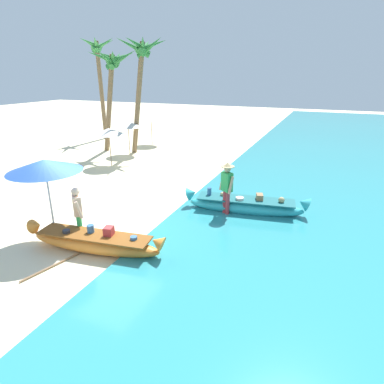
# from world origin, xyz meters

# --- Properties ---
(ground_plane) EXTENTS (80.00, 80.00, 0.00)m
(ground_plane) POSITION_xyz_m (0.00, 0.00, 0.00)
(ground_plane) COLOR beige
(boat_orange_foreground) EXTENTS (3.95, 1.14, 0.78)m
(boat_orange_foreground) POSITION_xyz_m (0.47, -1.06, 0.29)
(boat_orange_foreground) COLOR orange
(boat_orange_foreground) RESTS_ON ground
(boat_cyan_midground) EXTENTS (4.12, 1.30, 0.83)m
(boat_cyan_midground) POSITION_xyz_m (3.50, 2.93, 0.30)
(boat_cyan_midground) COLOR #33B2BC
(boat_cyan_midground) RESTS_ON ground
(person_vendor_hatted) EXTENTS (0.57, 0.48, 1.83)m
(person_vendor_hatted) POSITION_xyz_m (2.95, 2.52, 1.06)
(person_vendor_hatted) COLOR #B2383D
(person_vendor_hatted) RESTS_ON ground
(person_tourist_customer) EXTENTS (0.52, 0.52, 1.59)m
(person_tourist_customer) POSITION_xyz_m (-0.30, -0.71, 0.89)
(person_tourist_customer) COLOR green
(person_tourist_customer) RESTS_ON ground
(patio_umbrella_large) EXTENTS (1.94, 1.94, 2.34)m
(patio_umbrella_large) POSITION_xyz_m (-1.04, -0.92, 2.16)
(patio_umbrella_large) COLOR #B7B7BC
(patio_umbrella_large) RESTS_ON ground
(parasol_row_0) EXTENTS (1.60, 1.60, 1.91)m
(parasol_row_0) POSITION_xyz_m (-4.36, 6.30, 1.75)
(parasol_row_0) COLOR #8E6B47
(parasol_row_0) RESTS_ON ground
(parasol_row_1) EXTENTS (1.60, 1.60, 1.91)m
(parasol_row_1) POSITION_xyz_m (-4.83, 8.74, 1.75)
(parasol_row_1) COLOR #8E6B47
(parasol_row_1) RESTS_ON ground
(parasol_row_2) EXTENTS (1.60, 1.60, 1.91)m
(parasol_row_2) POSITION_xyz_m (-5.02, 11.71, 1.75)
(parasol_row_2) COLOR #8E6B47
(parasol_row_2) RESTS_ON ground
(palm_tree_tall_inland) EXTENTS (2.85, 2.44, 5.80)m
(palm_tree_tall_inland) POSITION_xyz_m (-5.86, 9.08, 4.70)
(palm_tree_tall_inland) COLOR brown
(palm_tree_tall_inland) RESTS_ON ground
(palm_tree_leaning_seaward) EXTENTS (2.59, 2.70, 6.40)m
(palm_tree_leaning_seaward) POSITION_xyz_m (-4.07, 9.30, 5.18)
(palm_tree_leaning_seaward) COLOR brown
(palm_tree_leaning_seaward) RESTS_ON ground
(palm_tree_mid_cluster) EXTENTS (2.45, 2.55, 6.81)m
(palm_tree_mid_cluster) POSITION_xyz_m (-9.29, 12.38, 5.42)
(palm_tree_mid_cluster) COLOR brown
(palm_tree_mid_cluster) RESTS_ON ground
(paddle) EXTENTS (0.65, 1.89, 0.05)m
(paddle) POSITION_xyz_m (0.05, -1.70, 0.03)
(paddle) COLOR #8E6B47
(paddle) RESTS_ON ground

